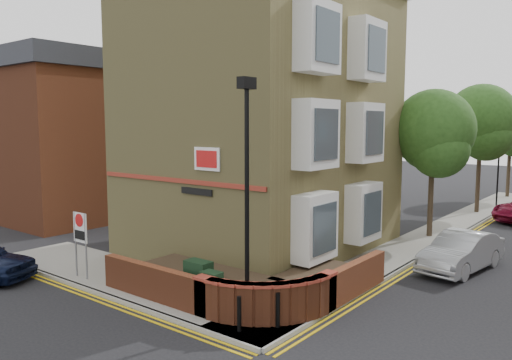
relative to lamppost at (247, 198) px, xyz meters
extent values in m
plane|color=black|center=(-1.60, -1.20, -3.34)|extent=(120.00, 120.00, 0.00)
cube|color=gray|center=(-5.10, 0.30, -3.28)|extent=(13.00, 3.00, 0.12)
cube|color=gray|center=(0.40, 14.80, -3.28)|extent=(2.00, 32.00, 0.12)
cube|color=gray|center=(-5.10, -1.20, -3.28)|extent=(13.00, 0.15, 0.12)
cube|color=gray|center=(1.40, 14.80, -3.28)|extent=(0.15, 32.00, 0.12)
cube|color=gold|center=(-5.10, -1.45, -3.34)|extent=(13.00, 0.28, 0.01)
cube|color=gold|center=(1.65, 14.80, -3.34)|extent=(0.28, 32.00, 0.01)
cube|color=#978A50|center=(-4.60, 6.80, 2.28)|extent=(8.00, 10.00, 11.00)
cube|color=maroon|center=(-4.60, 1.77, -0.02)|extent=(7.80, 0.06, 0.15)
cube|color=white|center=(-3.10, 1.76, 0.78)|extent=(1.10, 0.05, 0.75)
cube|color=black|center=(-3.60, 1.76, -0.32)|extent=(1.40, 0.04, 0.22)
cylinder|color=black|center=(0.00, 0.00, -0.22)|extent=(0.12, 0.12, 6.00)
cylinder|color=black|center=(0.00, 0.00, -2.82)|extent=(0.20, 0.20, 0.80)
cube|color=black|center=(0.00, 0.00, 2.93)|extent=(0.25, 0.50, 0.30)
cube|color=black|center=(-1.90, 0.10, -2.62)|extent=(0.80, 0.45, 1.20)
cube|color=black|center=(-1.10, -0.20, -2.67)|extent=(0.55, 0.40, 1.10)
cylinder|color=black|center=(0.40, -0.80, -2.77)|extent=(0.11, 0.11, 0.90)
cylinder|color=black|center=(1.00, 0.00, -2.77)|extent=(0.11, 0.11, 0.90)
cylinder|color=slate|center=(-6.90, -0.70, -2.12)|extent=(0.06, 0.06, 2.20)
cylinder|color=slate|center=(-6.30, -0.70, -2.12)|extent=(0.06, 0.06, 2.20)
cube|color=white|center=(-6.60, -0.70, -1.52)|extent=(0.72, 0.04, 1.00)
cylinder|color=red|center=(-6.60, -0.73, -1.27)|extent=(0.44, 0.02, 0.44)
cube|color=brown|center=(-16.60, 6.80, 0.66)|extent=(6.00, 10.00, 8.00)
cube|color=#24262B|center=(-16.60, 6.80, 5.16)|extent=(6.40, 10.40, 1.00)
cylinder|color=#382B1E|center=(0.40, 12.80, -0.95)|extent=(0.24, 0.24, 4.55)
sphere|color=#254C19|center=(0.40, 12.80, 1.65)|extent=(3.64, 3.64, 3.64)
sphere|color=#254C19|center=(0.80, 12.50, 0.81)|extent=(2.60, 2.60, 2.60)
sphere|color=#254C19|center=(0.10, 13.20, 1.20)|extent=(2.86, 2.86, 2.86)
cylinder|color=#382B1E|center=(0.40, 20.80, -0.70)|extent=(0.24, 0.24, 5.04)
sphere|color=#254C19|center=(0.40, 20.80, 2.18)|extent=(4.03, 4.03, 4.03)
sphere|color=#254C19|center=(0.80, 20.50, 1.24)|extent=(2.88, 2.88, 2.88)
sphere|color=#254C19|center=(0.10, 21.20, 1.67)|extent=(3.17, 3.17, 3.17)
cylinder|color=#382B1E|center=(0.40, 28.80, -0.84)|extent=(0.24, 0.24, 4.76)
sphere|color=#254C19|center=(0.40, 28.80, 1.88)|extent=(3.81, 3.81, 3.81)
sphere|color=#254C19|center=(0.10, 29.20, 1.40)|extent=(2.99, 2.99, 2.99)
cylinder|color=black|center=(0.80, 23.80, -1.62)|extent=(0.10, 0.10, 3.20)
imported|color=black|center=(0.80, 23.80, 0.48)|extent=(0.20, 0.16, 1.00)
imported|color=#AAAEB2|center=(3.06, 8.40, -2.65)|extent=(2.04, 4.35, 1.38)
camera|label=1|loc=(8.07, -9.87, 1.90)|focal=35.00mm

